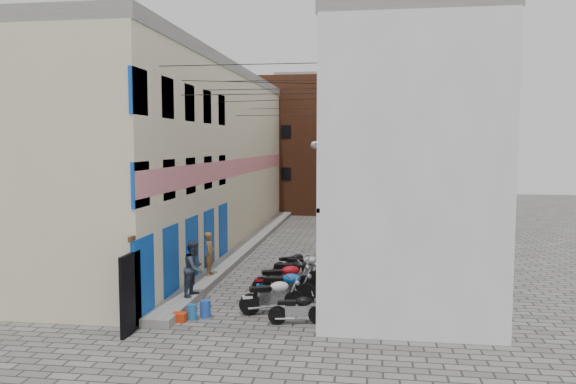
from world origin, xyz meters
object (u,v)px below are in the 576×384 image
at_px(motorcycle_b, 272,294).
at_px(motorcycle_g, 293,262).
at_px(motorcycle_c, 285,285).
at_px(motorcycle_e, 294,271).
at_px(person_b, 194,268).
at_px(motorcycle_d, 284,278).
at_px(water_jug_near, 192,312).
at_px(motorcycle_a, 297,307).
at_px(motorcycle_f, 305,266).
at_px(water_jug_far, 205,309).
at_px(red_crate, 179,317).
at_px(person_a, 210,254).

relative_size(motorcycle_b, motorcycle_g, 1.20).
bearing_deg(motorcycle_c, motorcycle_e, 172.50).
relative_size(motorcycle_e, person_b, 1.16).
xyz_separation_m(motorcycle_d, water_jug_near, (-2.29, -2.91, -0.41)).
bearing_deg(motorcycle_g, motorcycle_a, -23.60).
xyz_separation_m(motorcycle_f, water_jug_far, (-2.45, -4.81, -0.33)).
bearing_deg(motorcycle_d, motorcycle_f, 149.00).
xyz_separation_m(motorcycle_b, person_b, (-2.69, 0.75, 0.55)).
relative_size(water_jug_near, red_crate, 1.11).
distance_m(motorcycle_a, water_jug_far, 2.83).
xyz_separation_m(motorcycle_f, person_a, (-3.52, -0.64, 0.49)).
relative_size(motorcycle_f, water_jug_near, 4.46).
height_order(motorcycle_g, water_jug_far, motorcycle_g).
relative_size(motorcycle_d, person_a, 1.34).
bearing_deg(motorcycle_a, motorcycle_g, 177.93).
bearing_deg(motorcycle_e, motorcycle_f, 171.87).
bearing_deg(motorcycle_g, motorcycle_b, -31.82).
bearing_deg(motorcycle_a, motorcycle_f, 173.18).
bearing_deg(person_a, motorcycle_d, -120.68).
bearing_deg(water_jug_far, motorcycle_f, 63.02).
distance_m(motorcycle_c, water_jug_far, 2.82).
height_order(motorcycle_c, motorcycle_f, motorcycle_c).
bearing_deg(motorcycle_f, red_crate, -23.30).
bearing_deg(person_a, motorcycle_g, -64.98).
bearing_deg(person_a, motorcycle_b, -143.40).
bearing_deg(motorcycle_c, motorcycle_g, 177.51).
bearing_deg(water_jug_far, motorcycle_b, 18.61).
bearing_deg(red_crate, water_jug_far, 40.23).
bearing_deg(water_jug_near, motorcycle_c, 40.49).
height_order(water_jug_near, red_crate, water_jug_near).
distance_m(motorcycle_b, motorcycle_d, 1.98).
xyz_separation_m(motorcycle_b, water_jug_far, (-1.92, -0.65, -0.35)).
distance_m(motorcycle_e, water_jug_near, 4.72).
bearing_deg(motorcycle_e, motorcycle_c, 4.60).
xyz_separation_m(motorcycle_b, motorcycle_f, (0.53, 4.17, -0.02)).
height_order(motorcycle_a, motorcycle_f, motorcycle_f).
bearing_deg(motorcycle_g, motorcycle_f, -1.52).
xyz_separation_m(motorcycle_d, person_a, (-3.03, 1.55, 0.43)).
relative_size(motorcycle_b, motorcycle_e, 0.99).
bearing_deg(person_a, water_jug_far, -169.29).
height_order(person_a, person_b, person_b).
xyz_separation_m(motorcycle_b, motorcycle_c, (0.21, 1.17, -0.00)).
distance_m(motorcycle_e, water_jug_far, 4.31).
distance_m(motorcycle_g, person_b, 5.16).
bearing_deg(motorcycle_f, person_b, -36.74).
relative_size(motorcycle_e, water_jug_near, 4.64).
distance_m(motorcycle_a, person_a, 5.93).
distance_m(motorcycle_d, person_a, 3.43).
relative_size(motorcycle_d, red_crate, 5.39).
bearing_deg(person_b, red_crate, -165.46).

